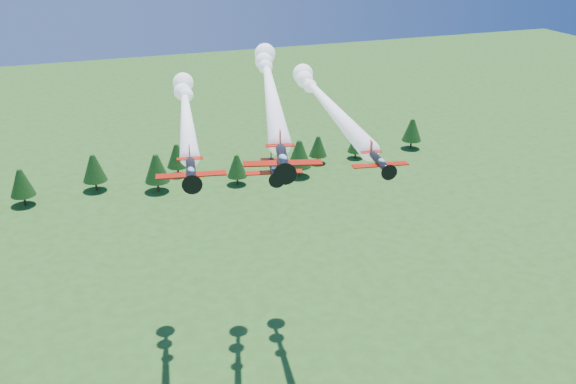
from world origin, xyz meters
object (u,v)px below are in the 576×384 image
object	(u,v)px
plane_left	(186,109)
plane_right	(323,98)
plane_slot	(274,169)
plane_lead	(269,83)

from	to	relation	value
plane_left	plane_right	distance (m)	21.79
plane_right	plane_slot	xyz separation A→B (m)	(-13.71, -15.84, -4.33)
plane_left	plane_right	size ratio (longest dim) A/B	0.95
plane_left	plane_slot	world-z (taller)	plane_left
plane_right	plane_slot	size ratio (longest dim) A/B	5.96
plane_left	plane_lead	bearing A→B (deg)	-25.20
plane_slot	plane_right	bearing A→B (deg)	62.22
plane_left	plane_right	bearing A→B (deg)	-6.09
plane_left	plane_right	xyz separation A→B (m)	(20.87, -6.16, 1.32)
plane_lead	plane_slot	distance (m)	16.61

